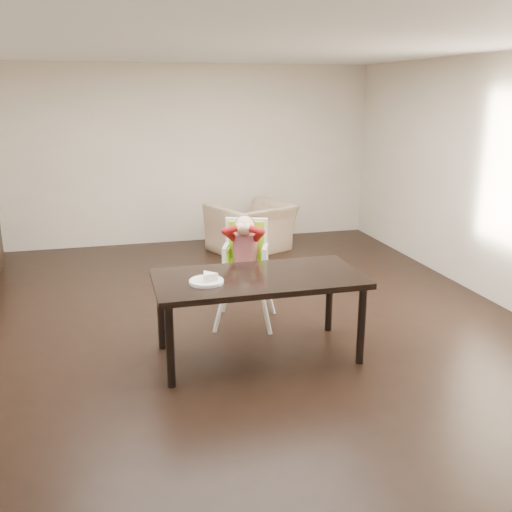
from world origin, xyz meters
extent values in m
plane|color=black|center=(0.00, 0.00, 0.00)|extent=(7.00, 7.00, 0.00)
cube|color=beige|center=(0.00, 3.50, 1.35)|extent=(6.00, 0.02, 2.70)
cube|color=beige|center=(0.00, -3.50, 1.35)|extent=(6.00, 0.02, 2.70)
cube|color=beige|center=(3.00, 0.00, 1.35)|extent=(0.02, 7.00, 2.70)
cube|color=white|center=(0.00, 0.00, 2.70)|extent=(6.00, 7.00, 0.02)
cube|color=black|center=(0.08, -0.78, 0.72)|extent=(1.80, 0.90, 0.05)
cylinder|color=black|center=(-0.74, -1.15, 0.35)|extent=(0.07, 0.07, 0.70)
cylinder|color=black|center=(0.90, -1.15, 0.35)|extent=(0.07, 0.07, 0.70)
cylinder|color=black|center=(-0.74, -0.41, 0.35)|extent=(0.07, 0.07, 0.70)
cylinder|color=black|center=(0.90, -0.41, 0.35)|extent=(0.07, 0.07, 0.70)
cylinder|color=white|center=(-0.13, -0.13, 0.30)|extent=(0.05, 0.05, 0.59)
cylinder|color=white|center=(0.27, -0.28, 0.30)|extent=(0.05, 0.05, 0.59)
cylinder|color=white|center=(0.02, 0.27, 0.30)|extent=(0.05, 0.05, 0.59)
cylinder|color=white|center=(0.42, 0.12, 0.30)|extent=(0.05, 0.05, 0.59)
cube|color=white|center=(0.15, 0.00, 0.59)|extent=(0.53, 0.50, 0.05)
cube|color=#8BC819|center=(0.15, 0.00, 0.63)|extent=(0.43, 0.42, 0.03)
cube|color=white|center=(0.20, 0.15, 0.84)|extent=(0.42, 0.20, 0.45)
cube|color=#8BC819|center=(0.19, 0.12, 0.83)|extent=(0.35, 0.14, 0.40)
cube|color=black|center=(0.10, 0.07, 0.83)|extent=(0.10, 0.19, 0.02)
cube|color=black|center=(0.23, 0.02, 0.83)|extent=(0.10, 0.19, 0.02)
cylinder|color=#B61424|center=(0.15, 0.00, 0.79)|extent=(0.31, 0.31, 0.29)
sphere|color=beige|center=(0.14, -0.02, 1.02)|extent=(0.24, 0.24, 0.19)
ellipsoid|color=brown|center=(0.15, 0.00, 1.05)|extent=(0.25, 0.24, 0.15)
sphere|color=beige|center=(0.07, -0.11, 1.03)|extent=(0.11, 0.11, 0.08)
sphere|color=beige|center=(0.14, -0.13, 1.03)|extent=(0.11, 0.11, 0.08)
cylinder|color=white|center=(-0.39, -0.85, 0.76)|extent=(0.32, 0.32, 0.02)
torus|color=white|center=(-0.39, -0.85, 0.77)|extent=(0.32, 0.32, 0.01)
imported|color=tan|center=(0.88, 2.65, 0.48)|extent=(1.28, 1.09, 0.95)
camera|label=1|loc=(-1.13, -5.31, 2.28)|focal=40.00mm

